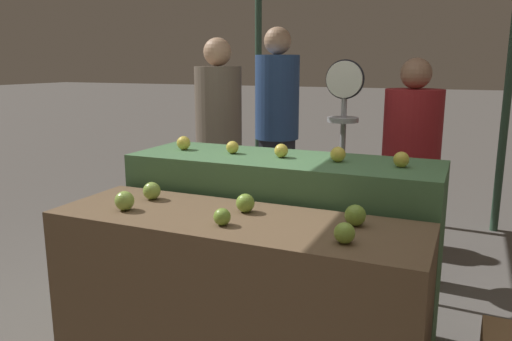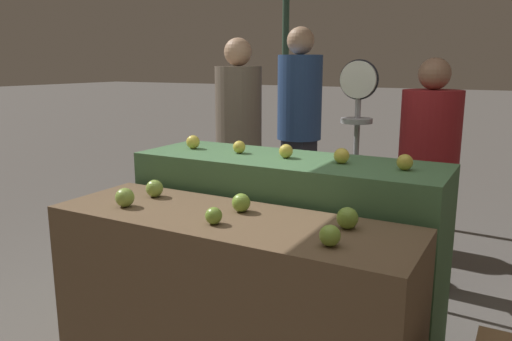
# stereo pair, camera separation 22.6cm
# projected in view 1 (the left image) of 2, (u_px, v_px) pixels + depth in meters

# --- Properties ---
(display_counter_front) EXTENTS (1.67, 0.55, 0.85)m
(display_counter_front) POSITION_uv_depth(u_px,v_px,m) (235.00, 307.00, 2.27)
(display_counter_front) COLOR brown
(display_counter_front) RESTS_ON ground_plane
(display_counter_back) EXTENTS (1.67, 0.55, 1.01)m
(display_counter_back) POSITION_uv_depth(u_px,v_px,m) (282.00, 246.00, 2.79)
(display_counter_back) COLOR #4C7A4C
(display_counter_back) RESTS_ON ground_plane
(apple_front_0) EXTENTS (0.09, 0.09, 0.09)m
(apple_front_0) POSITION_uv_depth(u_px,v_px,m) (124.00, 201.00, 2.28)
(apple_front_0) COLOR #8EB247
(apple_front_0) RESTS_ON display_counter_front
(apple_front_1) EXTENTS (0.07, 0.07, 0.07)m
(apple_front_1) POSITION_uv_depth(u_px,v_px,m) (221.00, 217.00, 2.07)
(apple_front_1) COLOR #7AA338
(apple_front_1) RESTS_ON display_counter_front
(apple_front_2) EXTENTS (0.08, 0.08, 0.08)m
(apple_front_2) POSITION_uv_depth(u_px,v_px,m) (344.00, 233.00, 1.86)
(apple_front_2) COLOR #84AD3D
(apple_front_2) RESTS_ON display_counter_front
(apple_front_3) EXTENTS (0.09, 0.09, 0.09)m
(apple_front_3) POSITION_uv_depth(u_px,v_px,m) (152.00, 191.00, 2.47)
(apple_front_3) COLOR #8EB247
(apple_front_3) RESTS_ON display_counter_front
(apple_front_4) EXTENTS (0.09, 0.09, 0.09)m
(apple_front_4) POSITION_uv_depth(u_px,v_px,m) (245.00, 203.00, 2.25)
(apple_front_4) COLOR #84AD3D
(apple_front_4) RESTS_ON display_counter_front
(apple_front_5) EXTENTS (0.09, 0.09, 0.09)m
(apple_front_5) POSITION_uv_depth(u_px,v_px,m) (355.00, 215.00, 2.07)
(apple_front_5) COLOR #7AA338
(apple_front_5) RESTS_ON display_counter_front
(apple_back_0) EXTENTS (0.08, 0.08, 0.08)m
(apple_back_0) POSITION_uv_depth(u_px,v_px,m) (184.00, 143.00, 2.92)
(apple_back_0) COLOR yellow
(apple_back_0) RESTS_ON display_counter_back
(apple_back_1) EXTENTS (0.07, 0.07, 0.07)m
(apple_back_1) POSITION_uv_depth(u_px,v_px,m) (232.00, 147.00, 2.80)
(apple_back_1) COLOR yellow
(apple_back_1) RESTS_ON display_counter_back
(apple_back_2) EXTENTS (0.07, 0.07, 0.07)m
(apple_back_2) POSITION_uv_depth(u_px,v_px,m) (281.00, 151.00, 2.68)
(apple_back_2) COLOR yellow
(apple_back_2) RESTS_ON display_counter_back
(apple_back_3) EXTENTS (0.08, 0.08, 0.08)m
(apple_back_3) POSITION_uv_depth(u_px,v_px,m) (338.00, 154.00, 2.56)
(apple_back_3) COLOR yellow
(apple_back_3) RESTS_ON display_counter_back
(apple_back_4) EXTENTS (0.08, 0.08, 0.08)m
(apple_back_4) POSITION_uv_depth(u_px,v_px,m) (401.00, 160.00, 2.43)
(apple_back_4) COLOR gold
(apple_back_4) RESTS_ON display_counter_back
(produce_scale) EXTENTS (0.25, 0.20, 1.53)m
(produce_scale) POSITION_uv_depth(u_px,v_px,m) (343.00, 128.00, 3.23)
(produce_scale) COLOR #99999E
(produce_scale) RESTS_ON ground_plane
(person_vendor_at_scale) EXTENTS (0.42, 0.42, 1.55)m
(person_vendor_at_scale) POSITION_uv_depth(u_px,v_px,m) (411.00, 158.00, 3.37)
(person_vendor_at_scale) COLOR #2D2D38
(person_vendor_at_scale) RESTS_ON ground_plane
(person_customer_left) EXTENTS (0.51, 0.51, 1.82)m
(person_customer_left) POSITION_uv_depth(u_px,v_px,m) (277.00, 116.00, 4.46)
(person_customer_left) COLOR #2D2D38
(person_customer_left) RESTS_ON ground_plane
(person_customer_right) EXTENTS (0.51, 0.51, 1.71)m
(person_customer_right) POSITION_uv_depth(u_px,v_px,m) (219.00, 129.00, 4.09)
(person_customer_right) COLOR #2D2D38
(person_customer_right) RESTS_ON ground_plane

